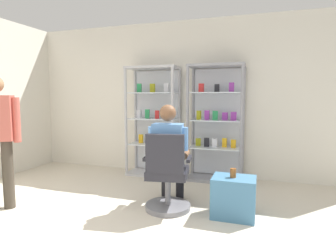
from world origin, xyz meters
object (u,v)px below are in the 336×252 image
(storage_crate, at_px, (234,197))
(seated_shopkeeper, at_px, (169,151))
(display_cabinet_right, at_px, (216,122))
(office_chair, at_px, (167,179))
(display_cabinet_left, at_px, (154,121))
(tea_glass, at_px, (233,173))

(storage_crate, bearing_deg, seated_shopkeeper, 174.23)
(display_cabinet_right, bearing_deg, storage_crate, -73.23)
(office_chair, bearing_deg, storage_crate, 5.83)
(office_chair, height_order, seated_shopkeeper, seated_shopkeeper)
(seated_shopkeeper, bearing_deg, office_chair, -80.93)
(office_chair, xyz_separation_m, seated_shopkeeper, (-0.03, 0.16, 0.32))
(display_cabinet_right, distance_m, seated_shopkeeper, 1.44)
(office_chair, bearing_deg, display_cabinet_left, 116.31)
(tea_glass, bearing_deg, seated_shopkeeper, 173.66)
(seated_shopkeeper, distance_m, storage_crate, 0.94)
(display_cabinet_left, bearing_deg, tea_glass, -43.64)
(office_chair, xyz_separation_m, storage_crate, (0.78, 0.08, -0.16))
(seated_shopkeeper, bearing_deg, tea_glass, -6.34)
(office_chair, height_order, storage_crate, office_chair)
(display_cabinet_left, relative_size, display_cabinet_right, 1.00)
(display_cabinet_right, relative_size, storage_crate, 3.91)
(display_cabinet_right, bearing_deg, display_cabinet_left, 179.96)
(office_chair, relative_size, seated_shopkeeper, 0.74)
(display_cabinet_left, xyz_separation_m, tea_glass, (1.52, -1.45, -0.45))
(storage_crate, height_order, tea_glass, tea_glass)
(display_cabinet_right, distance_m, office_chair, 1.66)
(display_cabinet_right, distance_m, tea_glass, 1.58)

